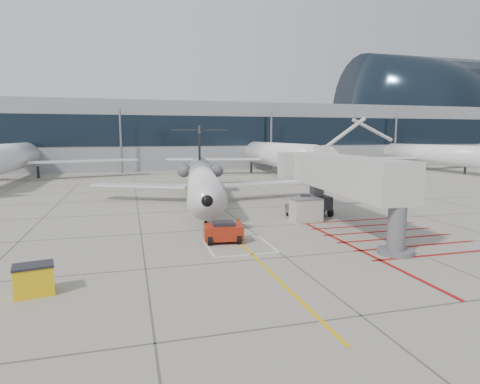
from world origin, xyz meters
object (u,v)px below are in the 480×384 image
object	(u,v)px
regional_jet	(203,166)
spill_bin	(34,279)
jet_bridge	(348,181)
pushback_tug	(223,231)

from	to	relation	value
regional_jet	spill_bin	xyz separation A→B (m)	(-11.19, -19.71, -3.37)
regional_jet	jet_bridge	bearing A→B (deg)	-46.16
regional_jet	pushback_tug	distance (m)	13.74
regional_jet	pushback_tug	world-z (taller)	regional_jet
pushback_tug	spill_bin	size ratio (longest dim) A/B	1.56
jet_bridge	spill_bin	distance (m)	21.44
spill_bin	regional_jet	bearing A→B (deg)	49.37
pushback_tug	spill_bin	distance (m)	12.03
regional_jet	spill_bin	bearing A→B (deg)	-110.98
jet_bridge	spill_bin	bearing A→B (deg)	-156.34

